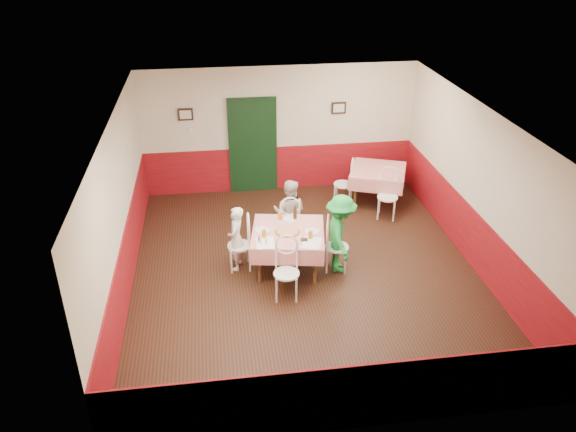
{
  "coord_description": "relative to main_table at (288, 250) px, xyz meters",
  "views": [
    {
      "loc": [
        -1.45,
        -8.17,
        5.51
      ],
      "look_at": [
        -0.28,
        0.13,
        1.05
      ],
      "focal_mm": 35.0,
      "sensor_mm": 36.0,
      "label": 1
    }
  ],
  "objects": [
    {
      "name": "picture_right",
      "position": [
        1.58,
        3.32,
        1.48
      ],
      "size": [
        0.32,
        0.03,
        0.26
      ],
      "primitive_type": "cube",
      "color": "black",
      "rests_on": "back_wall"
    },
    {
      "name": "floor",
      "position": [
        0.28,
        -0.13,
        -0.38
      ],
      "size": [
        7.0,
        7.0,
        0.0
      ],
      "primitive_type": "plane",
      "color": "black",
      "rests_on": "ground"
    },
    {
      "name": "glass_b",
      "position": [
        0.34,
        -0.29,
        0.45
      ],
      "size": [
        0.08,
        0.08,
        0.13
      ],
      "primitive_type": "cylinder",
      "rotation": [
        0.0,
        0.0,
        -0.17
      ],
      "color": "#BF7219",
      "rests_on": "main_table"
    },
    {
      "name": "back_wall",
      "position": [
        0.28,
        3.37,
        1.02
      ],
      "size": [
        6.0,
        0.1,
        2.8
      ],
      "primitive_type": "cube",
      "color": "beige",
      "rests_on": "ground"
    },
    {
      "name": "menu_right",
      "position": [
        0.33,
        -0.45,
        0.39
      ],
      "size": [
        0.43,
        0.48,
        0.0
      ],
      "primitive_type": "cube",
      "rotation": [
        0.0,
        0.0,
        -0.38
      ],
      "color": "white",
      "rests_on": "main_table"
    },
    {
      "name": "ceiling",
      "position": [
        0.28,
        -0.13,
        2.42
      ],
      "size": [
        7.0,
        7.0,
        0.0
      ],
      "primitive_type": "plane",
      "color": "white",
      "rests_on": "back_wall"
    },
    {
      "name": "front_wall",
      "position": [
        0.28,
        -3.63,
        1.02
      ],
      "size": [
        6.0,
        0.1,
        2.8
      ],
      "primitive_type": "cube",
      "color": "beige",
      "rests_on": "ground"
    },
    {
      "name": "chair_second_a",
      "position": [
        1.54,
        2.38,
        0.08
      ],
      "size": [
        0.55,
        0.55,
        0.9
      ],
      "primitive_type": null,
      "rotation": [
        0.0,
        0.0,
        -1.95
      ],
      "color": "white",
      "rests_on": "ground"
    },
    {
      "name": "chair_second_b",
      "position": [
        2.29,
        1.63,
        0.08
      ],
      "size": [
        0.55,
        0.55,
        0.9
      ],
      "primitive_type": null,
      "rotation": [
        0.0,
        0.0,
        -0.38
      ],
      "color": "white",
      "rests_on": "ground"
    },
    {
      "name": "door",
      "position": [
        -0.32,
        3.32,
        0.68
      ],
      "size": [
        0.96,
        0.06,
        2.1
      ],
      "primitive_type": "cube",
      "color": "black",
      "rests_on": "ground"
    },
    {
      "name": "pizza",
      "position": [
        -0.01,
        -0.03,
        0.4
      ],
      "size": [
        0.46,
        0.46,
        0.03
      ],
      "primitive_type": "cylinder",
      "rotation": [
        0.0,
        0.0,
        -0.17
      ],
      "color": "#B74723",
      "rests_on": "main_table"
    },
    {
      "name": "chair_right",
      "position": [
        0.84,
        -0.14,
        0.08
      ],
      "size": [
        0.51,
        0.51,
        0.9
      ],
      "primitive_type": null,
      "rotation": [
        0.0,
        0.0,
        1.32
      ],
      "color": "white",
      "rests_on": "ground"
    },
    {
      "name": "right_wall",
      "position": [
        3.28,
        -0.13,
        1.02
      ],
      "size": [
        0.1,
        7.0,
        2.8
      ],
      "primitive_type": "cube",
      "color": "beige",
      "rests_on": "ground"
    },
    {
      "name": "chair_far",
      "position": [
        0.14,
        0.84,
        0.08
      ],
      "size": [
        0.44,
        0.44,
        0.9
      ],
      "primitive_type": null,
      "rotation": [
        0.0,
        0.0,
        3.08
      ],
      "color": "white",
      "rests_on": "ground"
    },
    {
      "name": "second_table",
      "position": [
        2.29,
        2.38,
        0.0
      ],
      "size": [
        1.45,
        1.45,
        0.77
      ],
      "primitive_type": "cube",
      "rotation": [
        0.0,
        0.0,
        -0.38
      ],
      "color": "red",
      "rests_on": "ground"
    },
    {
      "name": "plate_right",
      "position": [
        0.41,
        -0.09,
        0.39
      ],
      "size": [
        0.29,
        0.29,
        0.01
      ],
      "primitive_type": "cylinder",
      "rotation": [
        0.0,
        0.0,
        -0.17
      ],
      "color": "white",
      "rests_on": "main_table"
    },
    {
      "name": "main_table",
      "position": [
        0.0,
        0.0,
        0.0
      ],
      "size": [
        1.41,
        1.41,
        0.77
      ],
      "primitive_type": "cube",
      "rotation": [
        0.0,
        0.0,
        -0.17
      ],
      "color": "red",
      "rests_on": "ground"
    },
    {
      "name": "chair_left",
      "position": [
        -0.84,
        0.14,
        0.08
      ],
      "size": [
        0.42,
        0.42,
        0.9
      ],
      "primitive_type": null,
      "rotation": [
        0.0,
        0.0,
        -1.56
      ],
      "color": "white",
      "rests_on": "ground"
    },
    {
      "name": "wainscot_left",
      "position": [
        -2.7,
        -0.13,
        0.12
      ],
      "size": [
        0.03,
        7.0,
        1.0
      ],
      "primitive_type": "cube",
      "color": "maroon",
      "rests_on": "ground"
    },
    {
      "name": "left_wall",
      "position": [
        -2.72,
        -0.13,
        1.02
      ],
      "size": [
        0.1,
        7.0,
        2.8
      ],
      "primitive_type": "cube",
      "color": "beige",
      "rests_on": "ground"
    },
    {
      "name": "diner_left",
      "position": [
        -0.89,
        0.15,
        0.22
      ],
      "size": [
        0.4,
        0.5,
        1.19
      ],
      "primitive_type": "imported",
      "rotation": [
        0.0,
        0.0,
        -1.86
      ],
      "color": "gray",
      "rests_on": "ground"
    },
    {
      "name": "wainscot_front",
      "position": [
        0.28,
        -3.61,
        0.12
      ],
      "size": [
        6.0,
        0.03,
        1.0
      ],
      "primitive_type": "cube",
      "color": "maroon",
      "rests_on": "ground"
    },
    {
      "name": "plate_left",
      "position": [
        -0.43,
        0.07,
        0.39
      ],
      "size": [
        0.29,
        0.29,
        0.01
      ],
      "primitive_type": "cylinder",
      "rotation": [
        0.0,
        0.0,
        -0.17
      ],
      "color": "white",
      "rests_on": "main_table"
    },
    {
      "name": "diner_far",
      "position": [
        0.15,
        0.89,
        0.27
      ],
      "size": [
        0.77,
        0.69,
        1.3
      ],
      "primitive_type": "imported",
      "rotation": [
        0.0,
        0.0,
        2.76
      ],
      "color": "gray",
      "rests_on": "ground"
    },
    {
      "name": "wainscot_back",
      "position": [
        0.28,
        3.36,
        0.12
      ],
      "size": [
        6.0,
        0.03,
        1.0
      ],
      "primitive_type": "cube",
      "color": "maroon",
      "rests_on": "ground"
    },
    {
      "name": "wallet",
      "position": [
        0.22,
        -0.35,
        0.4
      ],
      "size": [
        0.12,
        0.11,
        0.02
      ],
      "primitive_type": "cube",
      "rotation": [
        0.0,
        0.0,
        -0.17
      ],
      "color": "black",
      "rests_on": "main_table"
    },
    {
      "name": "menu_left",
      "position": [
        -0.43,
        -0.34,
        0.39
      ],
      "size": [
        0.31,
        0.41,
        0.0
      ],
      "primitive_type": "cube",
      "rotation": [
        0.0,
        0.0,
        -0.03
      ],
      "color": "white",
      "rests_on": "main_table"
    },
    {
      "name": "picture_left",
      "position": [
        -1.72,
        3.32,
        1.48
      ],
      "size": [
        0.32,
        0.03,
        0.26
      ],
      "primitive_type": "cube",
      "color": "black",
      "rests_on": "back_wall"
    },
    {
      "name": "diner_right",
      "position": [
        0.89,
        -0.15,
        0.34
      ],
      "size": [
        0.58,
        0.95,
        1.43
      ],
      "primitive_type": "imported",
      "rotation": [
        0.0,
        0.0,
        1.51
      ],
      "color": "gray",
      "rests_on": "ground"
    },
    {
      "name": "plate_far",
      "position": [
        0.09,
        0.41,
        0.39
      ],
      "size": [
        0.29,
        0.29,
        0.01
      ],
      "primitive_type": "cylinder",
      "rotation": [
        0.0,
        0.0,
        -0.17
      ],
      "color": "white",
      "rests_on": "main_table"
    },
    {
      "name": "beer_bottle",
      "position": [
        0.18,
        0.4,
        0.51
      ],
      "size": [
        0.08,
        0.08,
        0.25
      ],
      "primitive_type": "cylinder",
      "rotation": [
        0.0,
        0.0,
        -0.17
      ],
      "color": "#381C0A",
      "rests_on": "main_table"
    },
    {
      "name": "wainscot_right",
      "position": [
        3.27,
        -0.13,
        0.12
      ],
      "size": [
        0.03,
        7.0,
        1.0
      ],
      "primitive_type": "cube",
      "color": "maroon",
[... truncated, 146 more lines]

